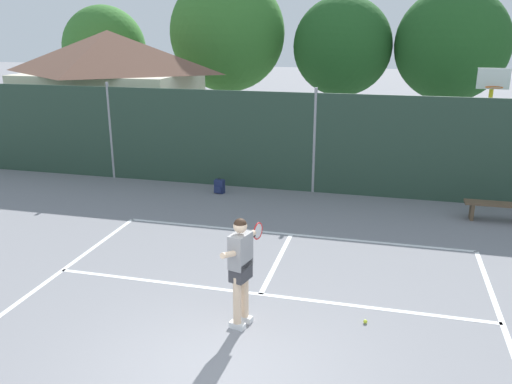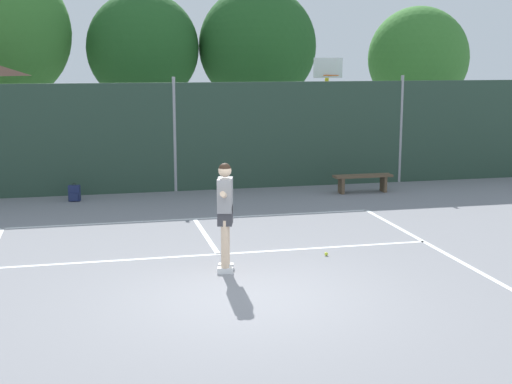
# 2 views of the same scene
# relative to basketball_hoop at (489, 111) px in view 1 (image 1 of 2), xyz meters

# --- Properties ---
(ground_plane) EXTENTS (120.00, 120.00, 0.00)m
(ground_plane) POSITION_rel_basketball_hoop_xyz_m (-4.89, -10.86, -2.31)
(ground_plane) COLOR gray
(court_markings) EXTENTS (8.30, 11.10, 0.01)m
(court_markings) POSITION_rel_basketball_hoop_xyz_m (-4.89, -10.22, -2.31)
(court_markings) COLOR white
(court_markings) RESTS_ON ground
(chainlink_fence) EXTENTS (26.09, 0.09, 3.06)m
(chainlink_fence) POSITION_rel_basketball_hoop_xyz_m (-4.89, -1.86, -0.85)
(chainlink_fence) COLOR #284233
(chainlink_fence) RESTS_ON ground
(basketball_hoop) EXTENTS (0.90, 0.67, 3.55)m
(basketball_hoop) POSITION_rel_basketball_hoop_xyz_m (0.00, 0.00, 0.00)
(basketball_hoop) COLOR yellow
(basketball_hoop) RESTS_ON ground
(clubhouse_building) EXTENTS (6.61, 4.83, 4.57)m
(clubhouse_building) POSITION_rel_basketball_hoop_xyz_m (-13.39, 1.95, 0.06)
(clubhouse_building) COLOR beige
(clubhouse_building) RESTS_ON ground
(treeline_backdrop) EXTENTS (26.60, 4.65, 7.00)m
(treeline_backdrop) POSITION_rel_basketball_hoop_xyz_m (-5.42, 6.77, 1.67)
(treeline_backdrop) COLOR brown
(treeline_backdrop) RESTS_ON ground
(tennis_player) EXTENTS (0.35, 1.43, 1.85)m
(tennis_player) POSITION_rel_basketball_hoop_xyz_m (-4.96, -9.45, -1.20)
(tennis_player) COLOR silver
(tennis_player) RESTS_ON ground
(tennis_ball) EXTENTS (0.07, 0.07, 0.07)m
(tennis_ball) POSITION_rel_basketball_hoop_xyz_m (-2.99, -8.92, -2.28)
(tennis_ball) COLOR #CCE033
(tennis_ball) RESTS_ON ground
(backpack_navy) EXTENTS (0.31, 0.28, 0.46)m
(backpack_navy) POSITION_rel_basketball_hoop_xyz_m (-7.54, -2.66, -2.12)
(backpack_navy) COLOR navy
(backpack_navy) RESTS_ON ground
(courtside_bench) EXTENTS (1.60, 0.36, 0.48)m
(courtside_bench) POSITION_rel_basketball_hoop_xyz_m (-0.05, -3.20, -1.95)
(courtside_bench) COLOR brown
(courtside_bench) RESTS_ON ground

